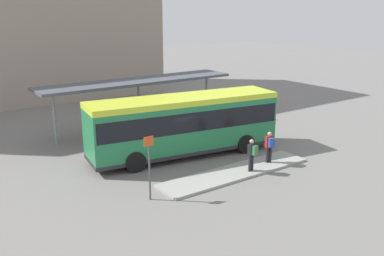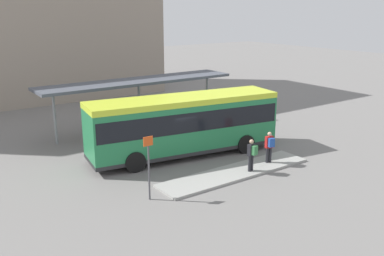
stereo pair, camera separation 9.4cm
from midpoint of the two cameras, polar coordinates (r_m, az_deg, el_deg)
ground_plane at (r=23.69m, az=-0.92°, el=-3.66°), size 120.00×120.00×0.00m
curb_island at (r=21.29m, az=5.99°, el=-5.88°), size 8.37×1.80×0.12m
city_bus at (r=23.13m, az=-0.92°, el=0.84°), size 10.72×4.03×3.30m
pedestrian_waiting at (r=21.04m, az=8.11°, el=-3.34°), size 0.43×0.46×1.62m
pedestrian_companion at (r=22.33m, az=10.42°, el=-2.28°), size 0.44×0.48×1.64m
bicycle_green at (r=30.92m, az=7.68°, el=1.50°), size 0.48×1.56×0.68m
bicycle_red at (r=31.19m, az=6.30°, el=1.66°), size 0.48×1.53×0.66m
bicycle_yellow at (r=31.89m, az=5.83°, el=2.04°), size 0.48×1.67×0.72m
bicycle_blue at (r=32.36m, az=4.89°, el=2.28°), size 0.48×1.71×0.74m
station_shelter at (r=28.23m, az=-7.05°, el=6.08°), size 13.26×2.61×3.34m
potted_planter_near_shelter at (r=28.65m, az=1.16°, el=1.41°), size 0.97×0.97×1.50m
platform_sign at (r=17.94m, az=-5.64°, el=-4.94°), size 0.44×0.08×2.80m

